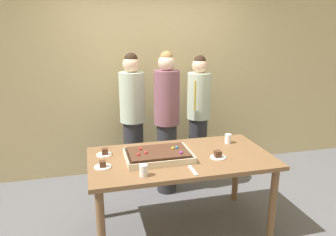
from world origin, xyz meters
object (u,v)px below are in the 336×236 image
Objects in this scene: plated_slice_near_right at (105,153)px; person_serving_front at (198,115)px; sheet_cake at (158,155)px; person_striped_tie_right at (167,121)px; drink_cup_middle at (228,139)px; drink_cup_nearest at (143,170)px; person_green_shirt_behind at (133,117)px; cake_server_utensil at (193,170)px; party_table at (181,165)px; plated_slice_far_left at (218,156)px; plated_slice_near_left at (103,166)px.

plated_slice_near_right is 0.09× the size of person_serving_front.
person_serving_front reaches higher than plated_slice_near_right.
person_striped_tie_right is (0.29, 0.81, 0.09)m from sheet_cake.
drink_cup_middle is at bearing 0.89° from plated_slice_near_right.
person_striped_tie_right reaches higher than drink_cup_nearest.
plated_slice_near_right is 0.09× the size of person_green_shirt_behind.
cake_server_utensil is at bearing -37.41° from plated_slice_near_right.
sheet_cake reaches higher than cake_server_utensil.
party_table is 0.56m from drink_cup_nearest.
person_serving_front is at bearing 62.62° from party_table.
drink_cup_nearest and drink_cup_middle have the same top height.
party_table is 17.53× the size of drink_cup_middle.
person_striped_tie_right is at bearing 37.57° from plated_slice_near_right.
sheet_cake reaches higher than party_table.
drink_cup_middle is at bearing 28.91° from drink_cup_nearest.
person_serving_front is at bearing 91.67° from drink_cup_middle.
party_table is 1.03× the size of person_green_shirt_behind.
drink_cup_middle is (1.31, 0.02, 0.03)m from plated_slice_near_right.
person_striped_tie_right is (0.05, 1.15, 0.12)m from cake_server_utensil.
person_serving_front is 0.87m from person_green_shirt_behind.
drink_cup_middle is (0.60, 0.23, 0.14)m from party_table.
party_table is 1.20m from person_green_shirt_behind.
plated_slice_far_left is 0.09× the size of person_striped_tie_right.
sheet_cake and drink_cup_nearest have the same top height.
person_striped_tie_right reaches higher than drink_cup_middle.
cake_server_utensil is at bearing -0.91° from drink_cup_nearest.
plated_slice_far_left is at bearing 24.59° from person_serving_front.
person_striped_tie_right is at bearing 85.47° from party_table.
sheet_cake is at bearing -179.83° from party_table.
plated_slice_near_right is (0.03, 0.29, 0.00)m from plated_slice_near_left.
plated_slice_near_right is (-0.49, 0.21, -0.02)m from sheet_cake.
sheet_cake is 0.37× the size of person_serving_front.
person_striped_tie_right is (0.49, 1.14, 0.08)m from drink_cup_nearest.
person_green_shirt_behind is (-0.87, 0.04, 0.02)m from person_serving_front.
person_green_shirt_behind is (-0.08, 1.14, 0.07)m from sheet_cake.
plated_slice_near_right reaches higher than plated_slice_near_left.
person_serving_front reaches higher than drink_cup_nearest.
drink_cup_middle is at bearing 40.73° from person_green_shirt_behind.
plated_slice_near_left is 0.75× the size of cake_server_utensil.
party_table is 1.01× the size of person_striped_tie_right.
sheet_cake is 0.53m from plated_slice_near_left.
plated_slice_near_left is 0.29m from plated_slice_near_right.
plated_slice_near_left is (-0.52, -0.08, -0.02)m from sheet_cake.
person_green_shirt_behind is (0.13, 1.47, 0.06)m from drink_cup_nearest.
person_striped_tie_right reaches higher than party_table.
party_table is 17.53× the size of drink_cup_nearest.
plated_slice_near_left is at bearing -23.91° from person_green_shirt_behind.
plated_slice_near_right is at bearing -19.45° from person_serving_front.
cake_server_utensil is at bearing -135.94° from drink_cup_middle.
person_serving_front is at bearing 55.32° from drink_cup_nearest.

